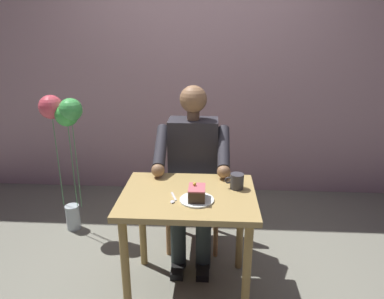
# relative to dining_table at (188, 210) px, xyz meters

# --- Properties ---
(ground_plane) EXTENTS (14.00, 14.00, 0.00)m
(ground_plane) POSITION_rel_dining_table_xyz_m (0.00, 0.00, -0.60)
(ground_plane) COLOR slate
(cafe_rear_panel) EXTENTS (6.40, 0.12, 3.00)m
(cafe_rear_panel) POSITION_rel_dining_table_xyz_m (0.00, -1.63, 0.90)
(cafe_rear_panel) COLOR #B39098
(cafe_rear_panel) RESTS_ON ground
(dining_table) EXTENTS (0.82, 0.63, 0.71)m
(dining_table) POSITION_rel_dining_table_xyz_m (0.00, 0.00, 0.00)
(dining_table) COLOR tan
(dining_table) RESTS_ON ground
(chair) EXTENTS (0.42, 0.42, 0.91)m
(chair) POSITION_rel_dining_table_xyz_m (0.00, -0.63, -0.09)
(chair) COLOR tan
(chair) RESTS_ON ground
(seated_person) EXTENTS (0.53, 0.58, 1.28)m
(seated_person) POSITION_rel_dining_table_xyz_m (0.00, -0.46, 0.07)
(seated_person) COLOR #2A2930
(seated_person) RESTS_ON ground
(dessert_plate) EXTENTS (0.20, 0.20, 0.01)m
(dessert_plate) POSITION_rel_dining_table_xyz_m (-0.06, 0.09, 0.12)
(dessert_plate) COLOR white
(dessert_plate) RESTS_ON dining_table
(cake_slice) EXTENTS (0.10, 0.13, 0.10)m
(cake_slice) POSITION_rel_dining_table_xyz_m (-0.06, 0.09, 0.16)
(cake_slice) COLOR #403020
(cake_slice) RESTS_ON dessert_plate
(coffee_cup) EXTENTS (0.12, 0.08, 0.10)m
(coffee_cup) POSITION_rel_dining_table_xyz_m (-0.30, -0.09, 0.16)
(coffee_cup) COLOR #38373C
(coffee_cup) RESTS_ON dining_table
(dessert_spoon) EXTENTS (0.05, 0.14, 0.01)m
(dessert_spoon) POSITION_rel_dining_table_xyz_m (0.08, 0.09, 0.12)
(dessert_spoon) COLOR silver
(dessert_spoon) RESTS_ON dining_table
(balloon_display) EXTENTS (0.35, 0.22, 1.17)m
(balloon_display) POSITION_rel_dining_table_xyz_m (1.04, -0.70, 0.32)
(balloon_display) COLOR #B2C1C6
(balloon_display) RESTS_ON ground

